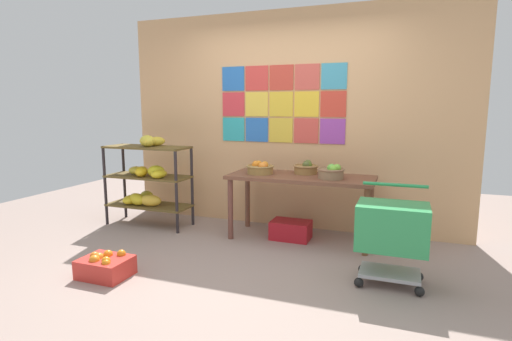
% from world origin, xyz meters
% --- Properties ---
extents(ground, '(9.06, 9.06, 0.00)m').
position_xyz_m(ground, '(0.00, 0.00, 0.00)').
color(ground, gray).
extents(back_wall_with_art, '(4.27, 0.07, 2.63)m').
position_xyz_m(back_wall_with_art, '(-0.00, 1.56, 1.32)').
color(back_wall_with_art, tan).
rests_on(back_wall_with_art, ground).
extents(banana_shelf_unit, '(1.07, 0.52, 1.15)m').
position_xyz_m(banana_shelf_unit, '(-1.67, 0.94, 0.60)').
color(banana_shelf_unit, '#292326').
rests_on(banana_shelf_unit, ground).
extents(display_table, '(1.61, 0.64, 0.73)m').
position_xyz_m(display_table, '(0.28, 1.07, 0.64)').
color(display_table, brown).
rests_on(display_table, ground).
extents(fruit_basket_centre, '(0.32, 0.32, 0.15)m').
position_xyz_m(fruit_basket_centre, '(-0.19, 1.04, 0.80)').
color(fruit_basket_centre, olive).
rests_on(fruit_basket_centre, display_table).
extents(fruit_basket_back_left, '(0.29, 0.29, 0.16)m').
position_xyz_m(fruit_basket_back_left, '(0.63, 0.99, 0.81)').
color(fruit_basket_back_left, '#876A4A').
rests_on(fruit_basket_back_left, display_table).
extents(fruit_basket_right, '(0.29, 0.29, 0.16)m').
position_xyz_m(fruit_basket_right, '(0.30, 1.23, 0.80)').
color(fruit_basket_right, olive).
rests_on(fruit_basket_right, display_table).
extents(produce_crate_under_table, '(0.44, 0.29, 0.21)m').
position_xyz_m(produce_crate_under_table, '(0.18, 1.05, 0.10)').
color(produce_crate_under_table, '#B01721').
rests_on(produce_crate_under_table, ground).
extents(orange_crate_foreground, '(0.42, 0.34, 0.22)m').
position_xyz_m(orange_crate_foreground, '(-1.08, -0.53, 0.10)').
color(orange_crate_foreground, red).
rests_on(orange_crate_foreground, ground).
extents(shopping_cart, '(0.57, 0.45, 0.83)m').
position_xyz_m(shopping_cart, '(1.29, 0.19, 0.48)').
color(shopping_cart, black).
rests_on(shopping_cart, ground).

